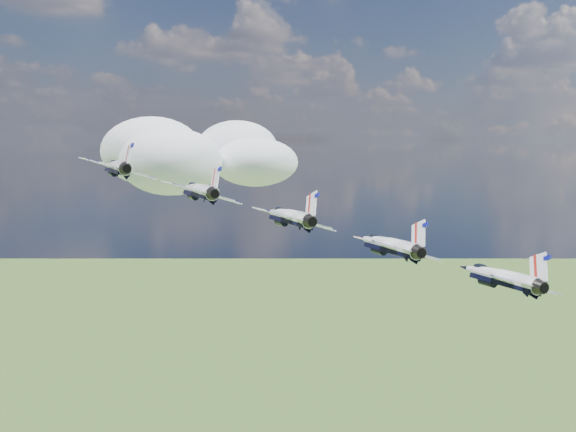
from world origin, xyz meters
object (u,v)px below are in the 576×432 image
jet_2 (288,216)px  jet_3 (388,245)px  jet_4 (499,276)px  jet_1 (198,190)px  jet_0 (117,167)px

jet_2 → jet_3: bearing=-46.4°
jet_3 → jet_4: (7.78, -9.33, -2.73)m
jet_1 → jet_4: size_ratio=1.00×
jet_3 → jet_0: bearing=133.6°
jet_2 → jet_1: bearing=133.6°
jet_1 → jet_2: bearing=-46.4°
jet_0 → jet_1: size_ratio=1.00×
jet_3 → jet_1: bearing=133.6°
jet_2 → jet_3: size_ratio=1.00×
jet_1 → jet_2: (7.78, -9.33, -2.73)m
jet_1 → jet_2: size_ratio=1.00×
jet_0 → jet_2: jet_0 is taller
jet_2 → jet_4: 24.90m
jet_0 → jet_4: jet_0 is taller
jet_1 → jet_4: (23.34, -27.99, -8.19)m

